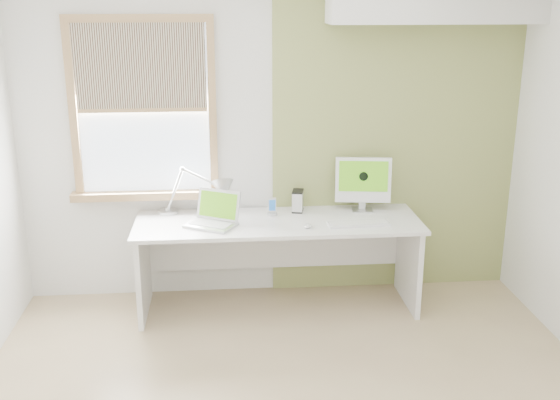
{
  "coord_description": "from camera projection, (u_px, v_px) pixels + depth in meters",
  "views": [
    {
      "loc": [
        -0.38,
        -3.41,
        2.38
      ],
      "look_at": [
        0.0,
        1.05,
        1.0
      ],
      "focal_mm": 42.29,
      "sensor_mm": 36.0,
      "label": 1
    }
  ],
  "objects": [
    {
      "name": "room",
      "position": [
        297.0,
        204.0,
        3.59
      ],
      "size": [
        4.04,
        3.54,
        2.64
      ],
      "color": "tan",
      "rests_on": "ground"
    },
    {
      "name": "mouse",
      "position": [
        308.0,
        226.0,
        4.92
      ],
      "size": [
        0.07,
        0.1,
        0.03
      ],
      "primitive_type": "ellipsoid",
      "rotation": [
        0.0,
        0.0,
        -0.22
      ],
      "color": "white",
      "rests_on": "desk"
    },
    {
      "name": "desk_lamp",
      "position": [
        212.0,
        192.0,
        5.11
      ],
      "size": [
        0.65,
        0.39,
        0.39
      ],
      "color": "silver",
      "rests_on": "desk"
    },
    {
      "name": "external_drive",
      "position": [
        298.0,
        201.0,
        5.28
      ],
      "size": [
        0.11,
        0.15,
        0.17
      ],
      "color": "silver",
      "rests_on": "desk"
    },
    {
      "name": "imac",
      "position": [
        363.0,
        181.0,
        5.26
      ],
      "size": [
        0.45,
        0.17,
        0.43
      ],
      "color": "silver",
      "rests_on": "desk"
    },
    {
      "name": "accent_wall",
      "position": [
        396.0,
        136.0,
        5.33
      ],
      "size": [
        2.0,
        0.02,
        2.6
      ],
      "primitive_type": "cube",
      "color": "#949650",
      "rests_on": "room"
    },
    {
      "name": "laptop",
      "position": [
        214.0,
        216.0,
        4.98
      ],
      "size": [
        0.45,
        0.42,
        0.25
      ],
      "color": "silver",
      "rests_on": "desk"
    },
    {
      "name": "desk",
      "position": [
        277.0,
        242.0,
        5.19
      ],
      "size": [
        2.2,
        0.7,
        0.73
      ],
      "color": "white",
      "rests_on": "room"
    },
    {
      "name": "window",
      "position": [
        143.0,
        110.0,
        5.07
      ],
      "size": [
        1.2,
        0.14,
        1.42
      ],
      "color": "#A88255",
      "rests_on": "room"
    },
    {
      "name": "phone_dock",
      "position": [
        272.0,
        210.0,
        5.2
      ],
      "size": [
        0.08,
        0.08,
        0.14
      ],
      "color": "silver",
      "rests_on": "desk"
    },
    {
      "name": "keyboard",
      "position": [
        359.0,
        223.0,
        4.99
      ],
      "size": [
        0.48,
        0.16,
        0.02
      ],
      "color": "white",
      "rests_on": "desk"
    }
  ]
}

